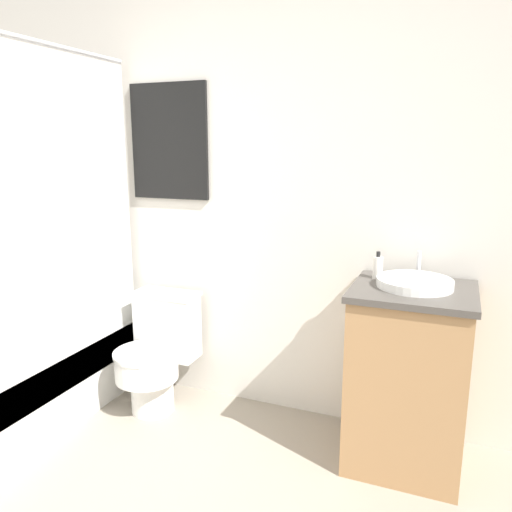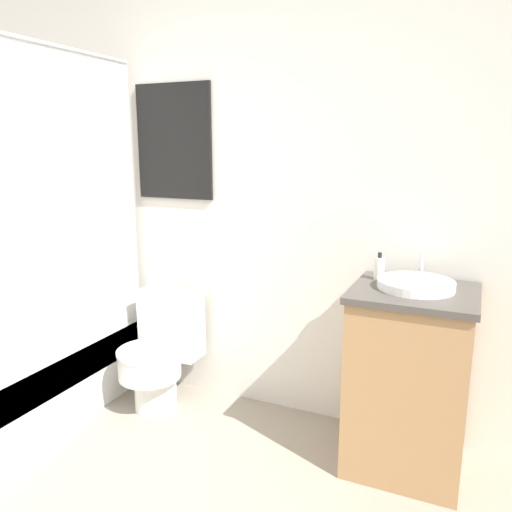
# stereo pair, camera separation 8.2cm
# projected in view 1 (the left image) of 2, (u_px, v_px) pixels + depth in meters

# --- Properties ---
(wall_back) EXTENTS (3.57, 0.07, 2.50)m
(wall_back) POSITION_uv_depth(u_px,v_px,m) (236.00, 191.00, 2.81)
(wall_back) COLOR silver
(wall_back) RESTS_ON ground_plane
(shower_area) EXTENTS (0.61, 1.41, 1.98)m
(shower_area) POSITION_uv_depth(u_px,v_px,m) (22.00, 377.00, 2.71)
(shower_area) COLOR white
(shower_area) RESTS_ON ground_plane
(toilet) EXTENTS (0.38, 0.50, 0.66)m
(toilet) POSITION_uv_depth(u_px,v_px,m) (157.00, 352.00, 2.89)
(toilet) COLOR white
(toilet) RESTS_ON ground_plane
(vanity) EXTENTS (0.55, 0.51, 0.87)m
(vanity) POSITION_uv_depth(u_px,v_px,m) (407.00, 377.00, 2.35)
(vanity) COLOR #AD7F51
(vanity) RESTS_ON ground_plane
(sink) EXTENTS (0.34, 0.37, 0.13)m
(sink) POSITION_uv_depth(u_px,v_px,m) (415.00, 283.00, 2.27)
(sink) COLOR white
(sink) RESTS_ON vanity
(soap_bottle) EXTENTS (0.05, 0.05, 0.13)m
(soap_bottle) POSITION_uv_depth(u_px,v_px,m) (378.00, 267.00, 2.41)
(soap_bottle) COLOR silver
(soap_bottle) RESTS_ON vanity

